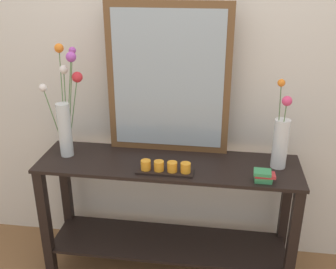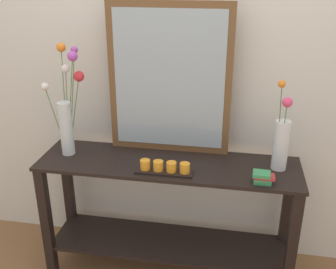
{
  "view_description": "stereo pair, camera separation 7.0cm",
  "coord_description": "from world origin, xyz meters",
  "px_view_note": "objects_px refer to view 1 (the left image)",
  "views": [
    {
      "loc": [
        0.3,
        -2.06,
        1.84
      ],
      "look_at": [
        0.0,
        0.0,
        0.95
      ],
      "focal_mm": 42.8,
      "sensor_mm": 36.0,
      "label": 1
    },
    {
      "loc": [
        0.37,
        -2.04,
        1.84
      ],
      "look_at": [
        0.0,
        0.0,
        0.95
      ],
      "focal_mm": 42.8,
      "sensor_mm": 36.0,
      "label": 2
    }
  ],
  "objects_px": {
    "book_stack": "(263,176)",
    "mirror_leaning": "(168,80)",
    "console_table": "(168,206)",
    "vase_right": "(281,139)",
    "tall_vase_left": "(65,111)",
    "candle_tray": "(166,168)"
  },
  "relations": [
    {
      "from": "candle_tray",
      "to": "book_stack",
      "type": "xyz_separation_m",
      "value": [
        0.53,
        -0.02,
        0.0
      ]
    },
    {
      "from": "tall_vase_left",
      "to": "vase_right",
      "type": "relative_size",
      "value": 1.27
    },
    {
      "from": "mirror_leaning",
      "to": "book_stack",
      "type": "xyz_separation_m",
      "value": [
        0.56,
        -0.32,
        -0.41
      ]
    },
    {
      "from": "console_table",
      "to": "tall_vase_left",
      "type": "xyz_separation_m",
      "value": [
        -0.61,
        0.03,
        0.57
      ]
    },
    {
      "from": "mirror_leaning",
      "to": "tall_vase_left",
      "type": "distance_m",
      "value": 0.63
    },
    {
      "from": "console_table",
      "to": "book_stack",
      "type": "distance_m",
      "value": 0.64
    },
    {
      "from": "console_table",
      "to": "vase_right",
      "type": "relative_size",
      "value": 2.97
    },
    {
      "from": "tall_vase_left",
      "to": "vase_right",
      "type": "distance_m",
      "value": 1.24
    },
    {
      "from": "tall_vase_left",
      "to": "vase_right",
      "type": "height_order",
      "value": "tall_vase_left"
    },
    {
      "from": "console_table",
      "to": "mirror_leaning",
      "type": "distance_m",
      "value": 0.76
    },
    {
      "from": "book_stack",
      "to": "mirror_leaning",
      "type": "bearing_deg",
      "value": 149.87
    },
    {
      "from": "vase_right",
      "to": "book_stack",
      "type": "xyz_separation_m",
      "value": [
        -0.1,
        -0.18,
        -0.14
      ]
    },
    {
      "from": "vase_right",
      "to": "candle_tray",
      "type": "xyz_separation_m",
      "value": [
        -0.62,
        -0.16,
        -0.14
      ]
    },
    {
      "from": "mirror_leaning",
      "to": "tall_vase_left",
      "type": "xyz_separation_m",
      "value": [
        -0.58,
        -0.15,
        -0.17
      ]
    },
    {
      "from": "candle_tray",
      "to": "book_stack",
      "type": "relative_size",
      "value": 2.73
    },
    {
      "from": "tall_vase_left",
      "to": "vase_right",
      "type": "xyz_separation_m",
      "value": [
        1.23,
        0.01,
        -0.1
      ]
    },
    {
      "from": "vase_right",
      "to": "mirror_leaning",
      "type": "bearing_deg",
      "value": 167.86
    },
    {
      "from": "mirror_leaning",
      "to": "tall_vase_left",
      "type": "bearing_deg",
      "value": -166.02
    },
    {
      "from": "console_table",
      "to": "tall_vase_left",
      "type": "distance_m",
      "value": 0.84
    },
    {
      "from": "vase_right",
      "to": "candle_tray",
      "type": "bearing_deg",
      "value": -165.56
    },
    {
      "from": "vase_right",
      "to": "candle_tray",
      "type": "relative_size",
      "value": 1.61
    },
    {
      "from": "console_table",
      "to": "vase_right",
      "type": "bearing_deg",
      "value": 3.47
    }
  ]
}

